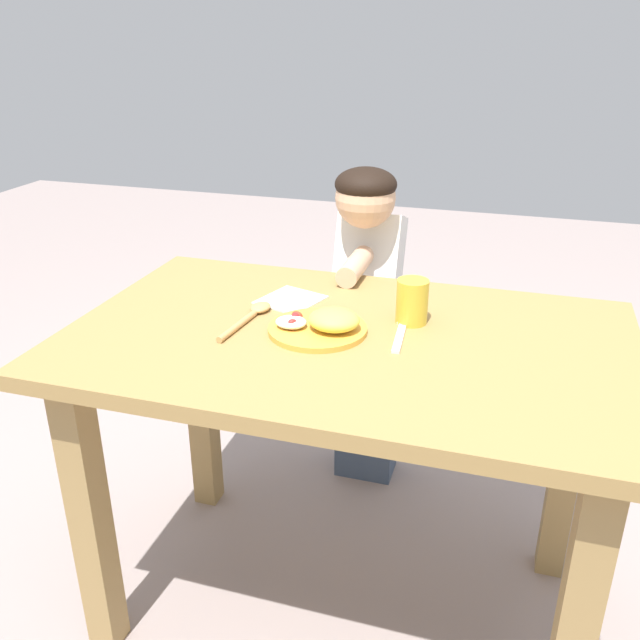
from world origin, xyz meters
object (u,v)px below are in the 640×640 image
(spoon, at_px, (252,314))
(person, at_px, (367,318))
(fork, at_px, (401,331))
(drinking_cup, at_px, (412,301))
(plate, at_px, (322,324))

(spoon, xyz_separation_m, person, (0.15, 0.48, -0.19))
(fork, bearing_deg, drinking_cup, -15.36)
(fork, bearing_deg, plate, 104.11)
(plate, bearing_deg, person, 91.99)
(plate, height_order, fork, plate)
(plate, relative_size, drinking_cup, 2.15)
(plate, relative_size, person, 0.21)
(drinking_cup, bearing_deg, person, 115.01)
(fork, height_order, drinking_cup, drinking_cup)
(fork, relative_size, spoon, 1.03)
(fork, bearing_deg, person, 16.66)
(drinking_cup, bearing_deg, plate, -147.17)
(fork, distance_m, spoon, 0.33)
(plate, bearing_deg, fork, 18.52)
(spoon, bearing_deg, drinking_cup, -71.01)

